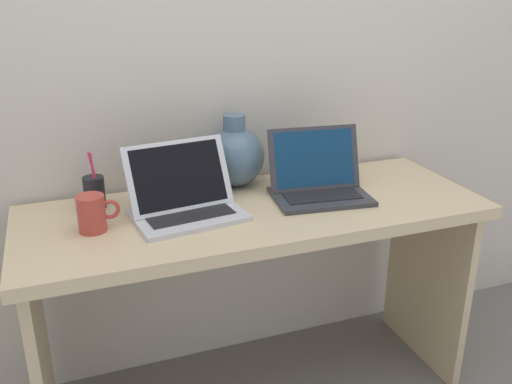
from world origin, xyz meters
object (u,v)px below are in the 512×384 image
Objects in this scene: laptop_right at (318,179)px; pen_cup at (94,192)px; laptop_left at (184,197)px; coffee_mug at (93,213)px; green_vase at (235,156)px.

pen_cup is at bearing 168.55° from laptop_right.
coffee_mug is at bearing -174.02° from laptop_left.
pen_cup is at bearing 83.29° from coffee_mug.
green_vase reaches higher than pen_cup.
coffee_mug is at bearing -155.98° from green_vase.
laptop_left is 0.30m from green_vase.
pen_cup is (0.02, 0.18, -0.00)m from coffee_mug.
green_vase is at bearing 40.51° from laptop_left.
green_vase is 2.06× the size of coffee_mug.
laptop_left is 0.28m from coffee_mug.
green_vase is at bearing 140.17° from laptop_right.
coffee_mug is (-0.73, -0.03, -0.00)m from laptop_right.
laptop_right is 0.73m from coffee_mug.
green_vase is at bearing 5.54° from pen_cup.
laptop_left reaches higher than pen_cup.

